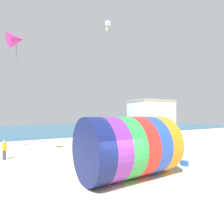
% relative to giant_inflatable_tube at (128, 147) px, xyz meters
% --- Properties ---
extents(ground_plane, '(120.00, 120.00, 0.00)m').
position_rel_giant_inflatable_tube_xyz_m(ground_plane, '(-1.46, -2.30, -1.79)').
color(ground_plane, beige).
extents(sea, '(120.00, 40.00, 0.10)m').
position_rel_giant_inflatable_tube_xyz_m(sea, '(-1.46, 39.31, -1.74)').
color(sea, '#236084').
rests_on(sea, ground).
extents(giant_inflatable_tube, '(5.93, 3.87, 3.59)m').
position_rel_giant_inflatable_tube_xyz_m(giant_inflatable_tube, '(0.00, 0.00, 0.00)').
color(giant_inflatable_tube, navy).
rests_on(giant_inflatable_tube, ground).
extents(kite_handler, '(0.35, 0.42, 1.59)m').
position_rel_giant_inflatable_tube_xyz_m(kite_handler, '(4.05, 0.89, -0.99)').
color(kite_handler, '#383D56').
rests_on(kite_handler, ground).
extents(kite_white_box, '(0.72, 0.72, 1.50)m').
position_rel_giant_inflatable_tube_xyz_m(kite_white_box, '(4.91, 12.05, 13.88)').
color(kite_white_box, white).
extents(kite_magenta_delta, '(1.79, 1.55, 2.41)m').
position_rel_giant_inflatable_tube_xyz_m(kite_magenta_delta, '(-5.96, 7.77, 8.18)').
color(kite_magenta_delta, '#D1339E').
extents(bystander_near_water, '(0.40, 0.30, 1.76)m').
position_rel_giant_inflatable_tube_xyz_m(bystander_near_water, '(-1.12, 5.57, -0.89)').
color(bystander_near_water, '#726651').
rests_on(bystander_near_water, ground).
extents(bystander_mid_beach, '(0.38, 0.42, 1.60)m').
position_rel_giant_inflatable_tube_xyz_m(bystander_mid_beach, '(-6.76, 8.21, -0.99)').
color(bystander_mid_beach, '#383D56').
rests_on(bystander_mid_beach, ground).
extents(promenade_building, '(9.26, 6.39, 7.04)m').
position_rel_giant_inflatable_tube_xyz_m(promenade_building, '(20.96, 21.60, 1.73)').
color(promenade_building, silver).
rests_on(promenade_building, ground).
extents(cooler_box, '(0.50, 0.61, 0.36)m').
position_rel_giant_inflatable_tube_xyz_m(cooler_box, '(4.81, -0.13, -1.61)').
color(cooler_box, '#2659B2').
rests_on(cooler_box, ground).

